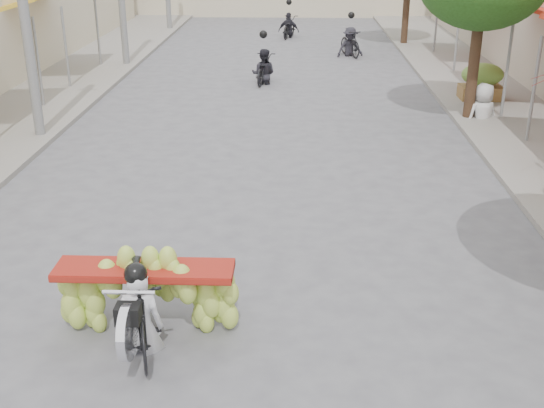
# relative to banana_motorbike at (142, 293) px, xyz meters

# --- Properties ---
(sidewalk_left) EXTENTS (4.00, 60.00, 0.12)m
(sidewalk_left) POSITION_rel_banana_motorbike_xyz_m (-5.96, 11.54, -0.62)
(sidewalk_left) COLOR gray
(sidewalk_left) RESTS_ON ground
(sidewalk_right) EXTENTS (4.00, 60.00, 0.12)m
(sidewalk_right) POSITION_rel_banana_motorbike_xyz_m (8.04, 11.54, -0.62)
(sidewalk_right) COLOR gray
(sidewalk_right) RESTS_ON ground
(produce_crate_far) EXTENTS (1.20, 0.88, 1.16)m
(produce_crate_far) POSITION_rel_banana_motorbike_xyz_m (7.24, 12.54, 0.04)
(produce_crate_far) COLOR brown
(produce_crate_far) RESTS_ON ground
(banana_motorbike) EXTENTS (2.23, 1.93, 1.98)m
(banana_motorbike) POSITION_rel_banana_motorbike_xyz_m (0.00, 0.00, 0.00)
(banana_motorbike) COLOR black
(banana_motorbike) RESTS_ON ground
(pedestrian) EXTENTS (1.03, 0.82, 1.82)m
(pedestrian) POSITION_rel_banana_motorbike_xyz_m (6.79, 10.47, 0.35)
(pedestrian) COLOR silver
(pedestrian) RESTS_ON ground
(bg_motorbike_a) EXTENTS (0.87, 1.69, 1.95)m
(bg_motorbike_a) POSITION_rel_banana_motorbike_xyz_m (0.79, 14.90, 0.07)
(bg_motorbike_a) COLOR black
(bg_motorbike_a) RESTS_ON ground
(bg_motorbike_b) EXTENTS (1.18, 1.88, 1.95)m
(bg_motorbike_b) POSITION_rel_banana_motorbike_xyz_m (3.95, 19.88, 0.16)
(bg_motorbike_b) COLOR black
(bg_motorbike_b) RESTS_ON ground
(bg_motorbike_c) EXTENTS (1.07, 1.77, 1.95)m
(bg_motorbike_c) POSITION_rel_banana_motorbike_xyz_m (1.48, 24.45, 0.11)
(bg_motorbike_c) COLOR black
(bg_motorbike_c) RESTS_ON ground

